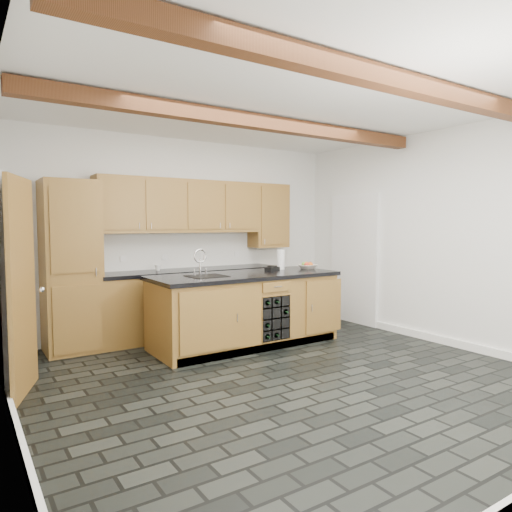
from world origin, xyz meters
The scene contains 10 objects.
ground centered at (0.00, 0.00, 0.00)m, with size 5.00×5.00×0.00m, color black.
room_shell centered at (-0.09, 0.53, 1.53)m, with size 5.01×5.00×5.00m.
back_cabinetry centered at (-0.38, 2.24, 0.98)m, with size 3.65×0.62×2.20m.
island centered at (0.31, 1.28, 0.46)m, with size 2.48×0.96×0.93m.
faucet centered at (-0.25, 1.33, 0.96)m, with size 0.45×0.40×0.34m.
kitchen_scale centered at (0.85, 1.46, 0.96)m, with size 0.23×0.17×0.06m.
fruit_bowl centered at (1.38, 1.34, 0.96)m, with size 0.26×0.26×0.06m, color silver.
fruit_cluster centered at (1.38, 1.34, 1.00)m, with size 0.16×0.17×0.07m.
paper_towel centered at (1.02, 1.49, 1.07)m, with size 0.11×0.11×0.28m, color white.
mug centered at (-0.50, 2.29, 0.97)m, with size 0.09×0.09×0.08m, color white.
Camera 1 is at (-2.79, -3.70, 1.57)m, focal length 32.00 mm.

